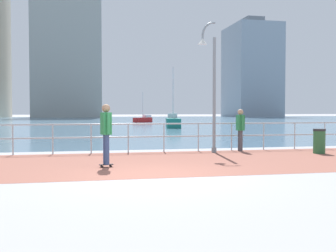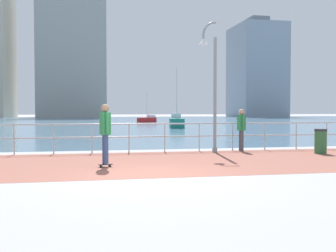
{
  "view_description": "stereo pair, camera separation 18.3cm",
  "coord_description": "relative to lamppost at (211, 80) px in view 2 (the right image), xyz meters",
  "views": [
    {
      "loc": [
        -1.71,
        -10.05,
        1.63
      ],
      "look_at": [
        1.1,
        3.33,
        1.1
      ],
      "focal_mm": 43.57,
      "sensor_mm": 36.0,
      "label": 1
    },
    {
      "loc": [
        -1.53,
        -10.09,
        1.63
      ],
      "look_at": [
        1.1,
        3.33,
        1.1
      ],
      "focal_mm": 43.57,
      "sensor_mm": 36.0,
      "label": 2
    }
  ],
  "objects": [
    {
      "name": "ground",
      "position": [
        -3.1,
        35.1,
        -2.77
      ],
      "size": [
        220.0,
        220.0,
        0.0
      ],
      "primitive_type": "plane",
      "color": "#9E9EA3"
    },
    {
      "name": "brick_paving",
      "position": [
        -3.1,
        -2.4,
        -2.77
      ],
      "size": [
        28.0,
        6.1,
        0.01
      ],
      "primitive_type": "cube",
      "color": "#935647",
      "rests_on": "ground"
    },
    {
      "name": "harbor_water",
      "position": [
        -3.1,
        45.65,
        -2.77
      ],
      "size": [
        180.0,
        88.0,
        0.0
      ],
      "primitive_type": "cube",
      "color": "slate",
      "rests_on": "ground"
    },
    {
      "name": "waterfront_railing",
      "position": [
        -3.1,
        0.65,
        -1.99
      ],
      "size": [
        25.25,
        0.06,
        1.13
      ],
      "color": "#B2BCC1",
      "rests_on": "ground"
    },
    {
      "name": "lamppost",
      "position": [
        0.0,
        0.0,
        0.0
      ],
      "size": [
        0.79,
        0.44,
        5.01
      ],
      "color": "gray",
      "rests_on": "ground"
    },
    {
      "name": "skateboarder",
      "position": [
        -4.16,
        -3.28,
        -1.68
      ],
      "size": [
        0.41,
        0.56,
        1.8
      ],
      "color": "black",
      "rests_on": "ground"
    },
    {
      "name": "bystander",
      "position": [
        1.34,
        0.3,
        -1.79
      ],
      "size": [
        0.24,
        0.55,
        1.67
      ],
      "color": "#4C4C51",
      "rests_on": "ground"
    },
    {
      "name": "trash_bin",
      "position": [
        3.92,
        -1.14,
        -2.3
      ],
      "size": [
        0.46,
        0.46,
        0.93
      ],
      "color": "#2D6638",
      "rests_on": "ground"
    },
    {
      "name": "sailboat_navy",
      "position": [
        3.34,
        40.32,
        -2.38
      ],
      "size": [
        2.89,
        2.56,
        4.16
      ],
      "color": "#B21E1E",
      "rests_on": "ground"
    },
    {
      "name": "sailboat_blue",
      "position": [
        3.58,
        22.67,
        -2.23
      ],
      "size": [
        1.91,
        4.21,
        5.7
      ],
      "color": "#197266",
      "rests_on": "ground"
    },
    {
      "name": "tower_concrete",
      "position": [
        37.66,
        83.16,
        8.93
      ],
      "size": [
        11.36,
        14.4,
        25.07
      ],
      "color": "#8493A3",
      "rests_on": "ground"
    },
    {
      "name": "tower_beige",
      "position": [
        -8.25,
        83.16,
        12.45
      ],
      "size": [
        15.53,
        10.48,
        32.12
      ],
      "color": "#939993",
      "rests_on": "ground"
    }
  ]
}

